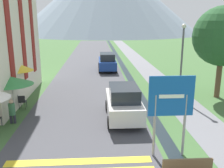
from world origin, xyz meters
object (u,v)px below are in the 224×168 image
Objects in this scene: parked_car_far at (107,62)px; cafe_chair_middle at (5,108)px; cafe_chair_far_left at (15,100)px; cafe_umbrella_rear_yellow at (17,67)px; cafe_chair_far_right at (22,101)px; person_seated_near at (12,110)px; cafe_umbrella_middle_green at (12,81)px; parked_car_near at (123,102)px; road_sign at (171,104)px; streetlamp at (182,55)px; person_seated_far at (8,101)px; tree_by_path at (223,36)px.

cafe_chair_middle is at bearing -115.55° from parked_car_far.
parked_car_far is 5.23× the size of cafe_chair_far_left.
cafe_chair_far_right is at bearing -69.16° from cafe_umbrella_rear_yellow.
cafe_chair_far_right is at bearing 92.71° from person_seated_near.
cafe_chair_far_left is 1.74m from cafe_umbrella_middle_green.
parked_car_near is 4.74× the size of cafe_chair_far_left.
road_sign is 0.79× the size of parked_car_near.
streetlamp reaches higher than cafe_umbrella_middle_green.
person_seated_near is (0.64, -3.53, -1.57)m from cafe_umbrella_rear_yellow.
parked_car_near is at bearing -26.88° from cafe_umbrella_rear_yellow.
cafe_chair_far_left is 0.67× the size of person_seated_near.
cafe_umbrella_rear_yellow is 2.06× the size of person_seated_far.
cafe_umbrella_rear_yellow is at bearing 179.44° from streetlamp.
streetlamp is at bearing 2.83° from cafe_chair_middle.
parked_car_far is 13.52m from cafe_umbrella_middle_green.
road_sign is 10.45m from cafe_umbrella_rear_yellow.
person_seated_far is at bearing -148.98° from cafe_chair_far_right.
cafe_umbrella_middle_green is (0.35, 0.50, 1.41)m from cafe_chair_middle.
person_seated_far is (-6.13, -11.95, -0.24)m from parked_car_far.
cafe_chair_middle is at bearing 150.27° from road_sign.
cafe_chair_far_right is 0.14× the size of tree_by_path.
parked_car_far reaches higher than person_seated_near.
person_seated_near is 1.04× the size of person_seated_far.
cafe_chair_far_left is at bearing 104.75° from cafe_umbrella_middle_green.
parked_car_near is 6.40m from cafe_chair_middle.
parked_car_near is at bearing -9.68° from cafe_umbrella_middle_green.
cafe_chair_far_right is 0.67× the size of person_seated_near.
tree_by_path reaches higher than road_sign.
tree_by_path is at bearing 53.15° from road_sign.
cafe_chair_far_left is at bearing 75.61° from cafe_chair_middle.
person_seated_far is at bearing -117.16° from parked_car_far.
road_sign is at bearing -33.58° from person_seated_far.
cafe_chair_middle is 1.00× the size of cafe_chair_far_left.
parked_car_far is at bearing 58.86° from cafe_umbrella_rear_yellow.
cafe_umbrella_middle_green reaches higher than cafe_chair_far_left.
cafe_chair_far_right and cafe_chair_far_left have the same top height.
tree_by_path is at bearing -1.04° from cafe_chair_far_right.
person_seated_far is at bearing 114.36° from person_seated_near.
cafe_umbrella_middle_green is at bearing -168.32° from streetlamp.
cafe_umbrella_rear_yellow is at bearing -121.14° from parked_car_far.
tree_by_path is at bearing 10.25° from cafe_chair_far_left.
cafe_chair_far_left is at bearing 162.19° from parked_car_near.
person_seated_near is (-7.04, 3.56, -1.39)m from road_sign.
cafe_chair_far_right is 0.17× the size of streetlamp.
cafe_chair_far_left is (0.09, 1.49, 0.00)m from cafe_chair_middle.
road_sign is 8.01m from person_seated_near.
parked_car_near and parked_car_far have the same top height.
cafe_umbrella_middle_green is at bearing -71.10° from cafe_chair_far_left.
cafe_chair_middle is 0.77m from person_seated_far.
tree_by_path reaches higher than person_seated_far.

